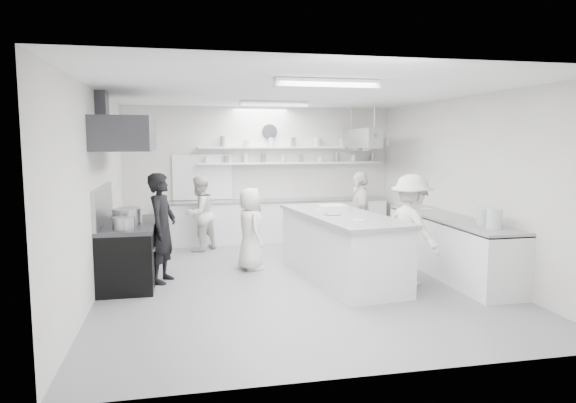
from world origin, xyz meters
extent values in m
cube|color=gray|center=(0.00, 0.00, -0.01)|extent=(6.00, 7.00, 0.02)
cube|color=white|center=(0.00, 0.00, 3.01)|extent=(6.00, 7.00, 0.02)
cube|color=silver|center=(0.00, 3.50, 1.50)|extent=(6.00, 0.04, 3.00)
cube|color=silver|center=(0.00, -3.50, 1.50)|extent=(6.00, 0.04, 3.00)
cube|color=silver|center=(-3.00, 0.00, 1.50)|extent=(0.04, 7.00, 3.00)
cube|color=silver|center=(3.00, 0.00, 1.50)|extent=(0.04, 7.00, 3.00)
cube|color=black|center=(-2.60, 0.40, 0.45)|extent=(0.80, 1.80, 0.90)
cube|color=#38383E|center=(-2.60, 0.40, 2.35)|extent=(0.85, 2.00, 0.50)
cube|color=white|center=(0.30, 3.20, 0.46)|extent=(5.00, 0.60, 0.92)
cube|color=white|center=(0.70, 3.37, 1.75)|extent=(4.20, 0.26, 0.04)
cube|color=white|center=(0.70, 3.37, 2.10)|extent=(4.20, 0.26, 0.04)
cube|color=black|center=(-1.30, 3.48, 1.45)|extent=(1.30, 0.04, 1.00)
cylinder|color=white|center=(0.20, 3.46, 2.45)|extent=(0.32, 0.05, 0.32)
cube|color=white|center=(2.65, -0.20, 0.47)|extent=(0.74, 3.30, 0.94)
cube|color=#9E9EA0|center=(2.00, 2.40, 2.30)|extent=(0.30, 1.60, 0.40)
cube|color=white|center=(0.00, -1.80, 2.94)|extent=(1.30, 0.25, 0.10)
cube|color=white|center=(0.00, 1.80, 2.94)|extent=(1.30, 0.25, 0.10)
cube|color=white|center=(0.76, -0.10, 0.51)|extent=(1.40, 2.90, 1.03)
cylinder|color=#9E9EA0|center=(-2.60, 0.28, 1.06)|extent=(0.44, 0.44, 0.29)
imported|color=black|center=(-2.08, 0.31, 0.87)|extent=(0.60, 0.74, 1.75)
imported|color=white|center=(-1.41, 2.56, 0.77)|extent=(0.95, 0.94, 1.55)
imported|color=white|center=(-0.60, 0.82, 0.72)|extent=(0.58, 0.78, 1.44)
imported|color=white|center=(1.51, 1.07, 0.84)|extent=(0.62, 1.05, 1.68)
imported|color=white|center=(1.75, -0.59, 0.86)|extent=(0.93, 1.25, 1.73)
imported|color=#9E9EA0|center=(0.58, -0.18, 1.06)|extent=(0.32, 0.32, 0.07)
imported|color=white|center=(0.76, -0.86, 1.06)|extent=(0.28, 0.28, 0.07)
imported|color=white|center=(2.68, 0.75, 0.97)|extent=(0.27, 0.27, 0.05)
camera|label=1|loc=(-1.77, -7.92, 2.25)|focal=31.86mm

